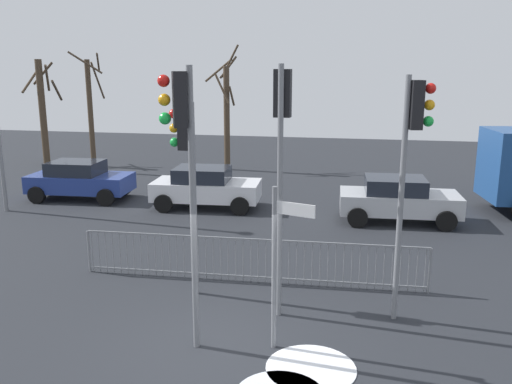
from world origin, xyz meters
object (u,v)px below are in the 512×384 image
at_px(car_silver_near, 398,199).
at_px(bare_tree_right, 91,112).
at_px(traffic_light_mid_left, 183,148).
at_px(bare_tree_centre, 43,108).
at_px(traffic_light_foreground_left, 186,156).
at_px(traffic_light_rear_right, 412,145).
at_px(car_white_far, 206,187).
at_px(traffic_light_rear_left, 282,136).
at_px(direction_sign_post, 277,260).
at_px(bare_tree_left, 227,112).
at_px(car_blue_mid, 80,180).

height_order(car_silver_near, bare_tree_right, bare_tree_right).
relative_size(traffic_light_mid_left, bare_tree_centre, 0.93).
bearing_deg(traffic_light_foreground_left, traffic_light_rear_right, -89.45).
relative_size(traffic_light_rear_right, car_silver_near, 1.24).
bearing_deg(car_white_far, traffic_light_rear_right, -53.94).
distance_m(traffic_light_rear_left, bare_tree_centre, 21.10).
relative_size(traffic_light_rear_left, bare_tree_right, 0.89).
distance_m(direction_sign_post, bare_tree_left, 17.50).
bearing_deg(car_silver_near, direction_sign_post, -109.38).
bearing_deg(direction_sign_post, bare_tree_right, 144.99).
bearing_deg(bare_tree_right, traffic_light_foreground_left, -54.88).
relative_size(traffic_light_foreground_left, car_white_far, 1.09).
height_order(traffic_light_mid_left, direction_sign_post, traffic_light_mid_left).
distance_m(traffic_light_mid_left, direction_sign_post, 2.53).
distance_m(traffic_light_rear_left, traffic_light_rear_right, 2.45).
bearing_deg(traffic_light_rear_left, bare_tree_left, 110.87).
xyz_separation_m(direction_sign_post, car_blue_mid, (-9.16, 9.62, -0.91)).
bearing_deg(traffic_light_rear_right, car_silver_near, 165.57).
bearing_deg(car_silver_near, traffic_light_rear_left, -113.58).
bearing_deg(traffic_light_foreground_left, bare_tree_right, 40.59).
distance_m(direction_sign_post, car_blue_mid, 13.32).
relative_size(traffic_light_rear_left, bare_tree_centre, 0.94).
distance_m(traffic_light_foreground_left, bare_tree_centre, 19.23).
height_order(traffic_light_foreground_left, car_white_far, traffic_light_foreground_left).
relative_size(traffic_light_rear_left, traffic_light_mid_left, 1.01).
distance_m(car_silver_near, bare_tree_left, 11.24).
height_order(car_silver_near, bare_tree_centre, bare_tree_centre).
bearing_deg(direction_sign_post, traffic_light_mid_left, -151.98).
bearing_deg(bare_tree_centre, bare_tree_left, 0.83).
xyz_separation_m(car_white_far, bare_tree_left, (-1.07, 7.36, 2.06)).
relative_size(traffic_light_rear_right, car_blue_mid, 1.24).
xyz_separation_m(traffic_light_rear_left, traffic_light_rear_right, (2.44, 0.18, -0.14)).
bearing_deg(traffic_light_foreground_left, car_blue_mid, 47.65).
xyz_separation_m(traffic_light_mid_left, bare_tree_left, (-3.59, 16.97, -0.81)).
distance_m(traffic_light_rear_right, direction_sign_post, 3.36).
bearing_deg(bare_tree_centre, car_blue_mid, -50.34).
bearing_deg(traffic_light_rear_left, car_white_far, 119.21).
xyz_separation_m(direction_sign_post, bare_tree_centre, (-14.91, 16.55, 1.20)).
bearing_deg(car_white_far, car_blue_mid, 173.26).
relative_size(car_blue_mid, bare_tree_centre, 0.73).
xyz_separation_m(bare_tree_centre, bare_tree_right, (3.58, -1.67, -0.00)).
height_order(direction_sign_post, bare_tree_right, bare_tree_right).
xyz_separation_m(bare_tree_left, bare_tree_right, (-6.18, -1.81, 0.05)).
relative_size(car_white_far, bare_tree_centre, 0.73).
bearing_deg(car_silver_near, bare_tree_right, 153.45).
height_order(traffic_light_rear_right, car_blue_mid, traffic_light_rear_right).
bearing_deg(bare_tree_centre, traffic_light_rear_right, -40.95).
bearing_deg(direction_sign_post, car_silver_near, 91.30).
distance_m(traffic_light_rear_left, direction_sign_post, 2.48).
xyz_separation_m(traffic_light_mid_left, car_white_far, (-2.52, 9.62, -2.87)).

